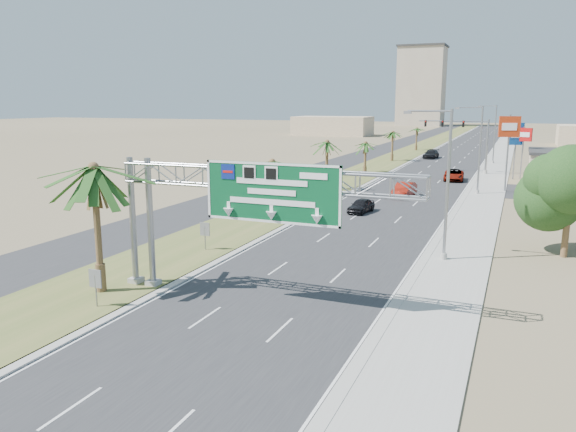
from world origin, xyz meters
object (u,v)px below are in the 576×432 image
(signal_mast, at_px, (473,141))
(pole_sign_red_near, at_px, (509,131))
(car_right_lane, at_px, (454,175))
(car_left_lane, at_px, (361,206))
(sign_gantry, at_px, (247,189))
(car_mid_lane, at_px, (404,190))
(pole_sign_blue, at_px, (516,136))
(palm_near, at_px, (93,169))
(car_far, at_px, (431,154))
(pole_sign_red_far, at_px, (523,138))

(signal_mast, height_order, pole_sign_red_near, pole_sign_red_near)
(car_right_lane, bearing_deg, signal_mast, 76.45)
(pole_sign_red_near, bearing_deg, car_right_lane, 131.50)
(car_left_lane, bearing_deg, sign_gantry, -80.14)
(car_mid_lane, distance_m, car_right_lane, 16.55)
(car_right_lane, bearing_deg, pole_sign_red_near, -52.89)
(pole_sign_red_near, bearing_deg, signal_mast, 107.25)
(pole_sign_blue, bearing_deg, car_left_lane, -112.60)
(sign_gantry, relative_size, car_left_lane, 4.25)
(palm_near, distance_m, car_far, 85.65)
(palm_near, height_order, car_mid_lane, palm_near)
(signal_mast, bearing_deg, pole_sign_red_far, -33.08)
(pole_sign_red_near, xyz_separation_m, pole_sign_red_far, (1.65, 12.30, -1.46))
(car_mid_lane, bearing_deg, signal_mast, 82.36)
(car_mid_lane, relative_size, car_right_lane, 0.92)
(car_left_lane, height_order, pole_sign_red_far, pole_sign_red_far)
(car_left_lane, xyz_separation_m, car_far, (-1.81, 57.19, 0.13))
(signal_mast, height_order, car_mid_lane, signal_mast)
(palm_near, xyz_separation_m, car_right_lane, (12.89, 54.77, -6.17))
(palm_near, height_order, pole_sign_red_far, palm_near)
(palm_near, distance_m, signal_mast, 65.60)
(car_right_lane, relative_size, pole_sign_red_near, 0.60)
(sign_gantry, bearing_deg, pole_sign_red_near, 75.82)
(car_far, bearing_deg, sign_gantry, -83.98)
(signal_mast, xyz_separation_m, car_far, (-8.99, 21.29, -4.05))
(palm_near, relative_size, car_right_lane, 1.53)
(car_right_lane, bearing_deg, car_left_lane, -106.42)
(palm_near, relative_size, car_far, 1.52)
(car_far, bearing_deg, signal_mast, -62.99)
(sign_gantry, height_order, palm_near, palm_near)
(signal_mast, bearing_deg, car_far, 112.89)
(car_left_lane, xyz_separation_m, pole_sign_red_near, (12.38, 19.14, 6.45))
(car_right_lane, xyz_separation_m, pole_sign_blue, (7.40, 4.75, 5.13))
(palm_near, relative_size, pole_sign_red_far, 1.15)
(car_left_lane, relative_size, car_right_lane, 0.72)
(pole_sign_red_far, bearing_deg, signal_mast, 146.92)
(sign_gantry, xyz_separation_m, palm_near, (-8.14, -1.93, 0.87))
(sign_gantry, relative_size, pole_sign_red_near, 1.85)
(car_left_lane, bearing_deg, car_far, 99.62)
(car_right_lane, distance_m, pole_sign_red_near, 11.93)
(palm_near, xyz_separation_m, signal_mast, (14.37, 63.97, -2.08))
(sign_gantry, xyz_separation_m, car_far, (-2.75, 83.33, -5.26))
(car_far, xyz_separation_m, pole_sign_blue, (14.90, -25.74, 5.09))
(signal_mast, bearing_deg, car_right_lane, -99.16)
(car_far, distance_m, pole_sign_red_far, 30.63)
(palm_near, height_order, car_right_lane, palm_near)
(car_mid_lane, bearing_deg, palm_near, -99.91)
(sign_gantry, height_order, car_right_lane, sign_gantry)
(car_far, bearing_deg, car_right_lane, -72.05)
(signal_mast, bearing_deg, car_left_lane, -101.30)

